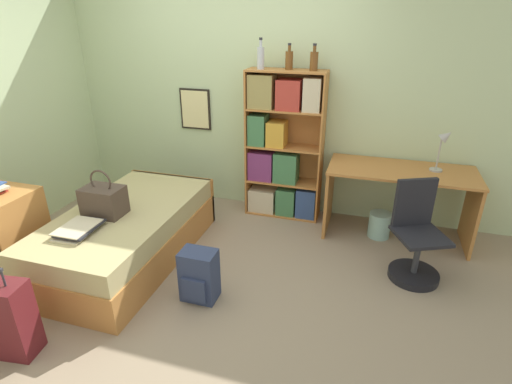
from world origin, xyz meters
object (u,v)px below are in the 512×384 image
handbag (104,200)px  bed (128,233)px  book_stack_on_bed (78,229)px  desk_lamp (444,143)px  bookcase (281,149)px  desk_chair (415,247)px  suitcase (1,318)px  desk (399,189)px  backpack (199,276)px  bottle_brown (289,60)px  bottle_green (261,57)px  bottle_clear (314,60)px  dresser (2,234)px  waste_bin (379,225)px

handbag → bed: bearing=50.6°
book_stack_on_bed → desk_lamp: bearing=30.5°
bookcase → desk_chair: bearing=-30.8°
suitcase → desk: size_ratio=0.49×
backpack → suitcase: bearing=-138.8°
handbag → bottle_brown: bearing=48.2°
book_stack_on_bed → desk: bearing=32.7°
bookcase → desk_lamp: size_ratio=3.80×
suitcase → bottle_green: size_ratio=2.28×
desk → desk_lamp: size_ratio=3.32×
bookcase → bottle_brown: 0.93m
bookcase → bottle_clear: 0.98m
bottle_brown → book_stack_on_bed: bearing=-126.0°
dresser → bottle_brown: size_ratio=3.02×
bookcase → bottle_brown: size_ratio=6.43×
desk_lamp → bottle_clear: bearing=175.2°
dresser → backpack: dresser is taller
bed → desk: (2.37, 1.13, 0.28)m
bookcase → desk: (1.25, -0.16, -0.24)m
bottle_clear → backpack: 2.30m
desk_chair → desk: bearing=102.4°
suitcase → bottle_green: bottle_green is taller
bookcase → handbag: bearing=-130.9°
bed → backpack: size_ratio=4.27×
handbag → bottle_green: bearing=53.7°
handbag → desk_lamp: size_ratio=0.99×
suitcase → desk_lamp: desk_lamp is taller
handbag → dresser: size_ratio=0.55×
suitcase → bookcase: (1.26, 2.55, 0.49)m
desk_chair → bookcase: bearing=149.2°
suitcase → waste_bin: (2.37, 2.32, -0.15)m
desk → desk_chair: desk_chair is taller
bottle_brown → desk_lamp: size_ratio=0.59×
dresser → desk_chair: (3.41, 0.97, -0.09)m
bottle_brown → desk_chair: size_ratio=0.29×
book_stack_on_bed → desk_chair: bearing=19.3°
bed → bookcase: size_ratio=1.15×
bed → bookcase: bookcase is taller
desk → book_stack_on_bed: bearing=-147.3°
backpack → dresser: bearing=-175.4°
dresser → bottle_brown: 3.06m
book_stack_on_bed → dresser: dresser is taller
bottle_green → bottle_clear: (0.52, 0.05, -0.02)m
bottle_brown → desk: size_ratio=0.18×
book_stack_on_bed → suitcase: (-0.02, -0.79, -0.25)m
book_stack_on_bed → bookcase: bearing=54.9°
bottle_clear → bottle_brown: bearing=177.0°
suitcase → bottle_clear: bearing=58.5°
bottle_clear → suitcase: bearing=-121.5°
bottle_green → desk: size_ratio=0.21×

